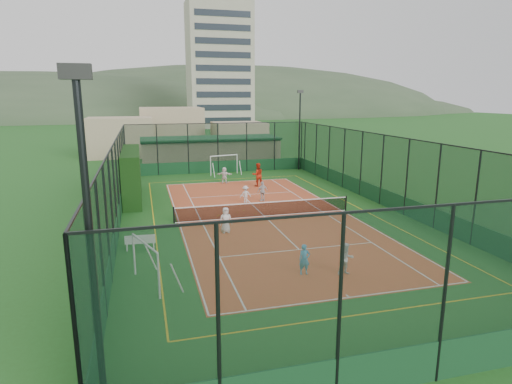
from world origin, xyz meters
TOP-DOWN VIEW (x-y plane):
  - ground at (0.00, 0.00)m, footprint 300.00×300.00m
  - court_slab at (0.00, 0.00)m, footprint 11.17×23.97m
  - tennis_net at (0.00, 0.00)m, footprint 11.67×0.12m
  - perimeter_fence at (0.00, 0.00)m, footprint 18.12×34.12m
  - floodlight_sw at (-8.60, -16.60)m, footprint 0.60×0.26m
  - floodlight_ne at (8.60, 16.60)m, footprint 0.60×0.26m
  - clubhouse at (0.00, 22.00)m, footprint 15.20×7.20m
  - apartment_tower at (12.00, 82.00)m, footprint 15.00×12.00m
  - distant_hills at (0.00, 150.00)m, footprint 200.00×60.00m
  - hedge_left at (-8.30, 7.46)m, footprint 1.27×8.45m
  - white_bench at (-7.80, -4.28)m, footprint 1.53×0.52m
  - futsal_goal_near at (-7.57, -8.74)m, footprint 2.98×1.75m
  - futsal_goal_far at (0.35, 15.67)m, footprint 3.08×1.50m
  - child_near_left at (-3.06, -2.66)m, footprint 0.73×0.48m
  - child_near_mid at (-0.87, -9.31)m, footprint 0.52×0.37m
  - child_near_right at (0.86, -9.84)m, footprint 0.72×0.57m
  - child_far_left at (-0.33, 3.84)m, footprint 0.83×0.49m
  - child_far_right at (1.03, 4.06)m, footprint 0.93×0.55m
  - child_far_back at (-0.45, 11.37)m, footprint 1.42×0.86m
  - coach at (2.09, 9.35)m, footprint 1.00×0.79m
  - tennis_balls at (-1.74, 1.04)m, footprint 2.61×1.11m

SIDE VIEW (x-z plane):
  - ground at x=0.00m, z-range 0.00..0.00m
  - distant_hills at x=0.00m, z-range -12.00..12.00m
  - court_slab at x=0.00m, z-range 0.00..0.01m
  - tennis_balls at x=-1.74m, z-range 0.01..0.08m
  - white_bench at x=-7.80m, z-range 0.00..0.84m
  - tennis_net at x=0.00m, z-range 0.00..1.06m
  - child_far_left at x=-0.33m, z-range 0.01..1.28m
  - child_near_mid at x=-0.87m, z-range 0.01..1.36m
  - child_near_right at x=0.86m, z-range 0.01..1.45m
  - child_far_back at x=-0.45m, z-range 0.01..1.47m
  - child_near_left at x=-3.06m, z-range 0.01..1.49m
  - child_far_right at x=1.03m, z-range 0.01..1.49m
  - futsal_goal_near at x=-7.57m, z-range 0.00..1.85m
  - futsal_goal_far at x=0.35m, z-range 0.00..1.91m
  - coach at x=2.09m, z-range 0.01..2.03m
  - clubhouse at x=0.00m, z-range 0.00..3.15m
  - hedge_left at x=-8.30m, z-range 0.00..3.70m
  - perimeter_fence at x=0.00m, z-range 0.00..5.00m
  - floodlight_sw at x=-8.60m, z-range 0.00..8.25m
  - floodlight_ne at x=8.60m, z-range 0.00..8.25m
  - apartment_tower at x=12.00m, z-range 0.00..30.00m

